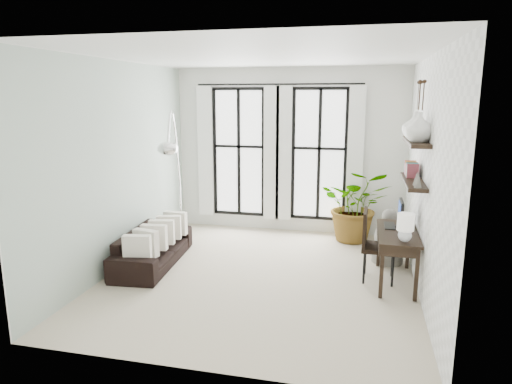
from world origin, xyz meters
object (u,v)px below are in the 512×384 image
(desk, at_px, (397,236))
(arc_lamp, at_px, (173,143))
(plant, at_px, (356,205))
(buddha, at_px, (388,240))
(desk_chair, at_px, (373,241))
(sofa, at_px, (153,247))

(desk, distance_m, arc_lamp, 3.88)
(plant, xyz_separation_m, desk, (0.61, -1.93, 0.04))
(plant, bearing_deg, buddha, -62.15)
(arc_lamp, bearing_deg, desk, -10.41)
(desk_chair, distance_m, arc_lamp, 3.60)
(plant, bearing_deg, desk, -72.50)
(desk_chair, xyz_separation_m, arc_lamp, (-3.32, 0.58, 1.29))
(plant, distance_m, desk_chair, 1.86)
(arc_lamp, relative_size, buddha, 2.73)
(desk_chair, relative_size, buddha, 1.17)
(desk_chair, xyz_separation_m, buddha, (0.26, 0.81, -0.22))
(buddha, bearing_deg, plant, 117.85)
(plant, height_order, desk, plant)
(desk_chair, distance_m, buddha, 0.88)
(plant, xyz_separation_m, arc_lamp, (-3.03, -1.26, 1.20))
(sofa, distance_m, desk, 3.77)
(desk, xyz_separation_m, arc_lamp, (-3.64, 0.67, 1.16))
(desk, distance_m, buddha, 0.97)
(arc_lamp, distance_m, buddha, 3.89)
(plant, relative_size, arc_lamp, 0.56)
(buddha, bearing_deg, desk_chair, -108.19)
(desk, relative_size, buddha, 1.46)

